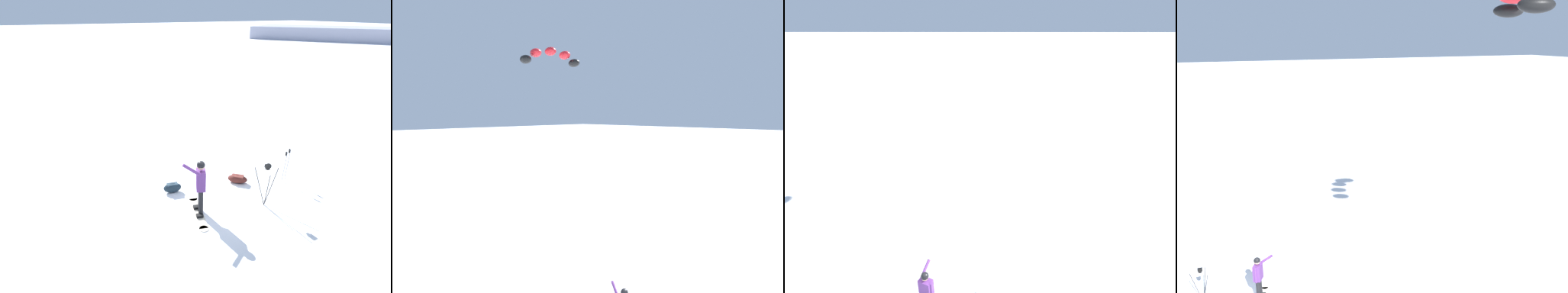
# 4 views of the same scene
# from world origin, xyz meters

# --- Properties ---
(traction_kite) EXTENTS (3.57, 2.38, 1.00)m
(traction_kite) POSITION_xyz_m (-3.50, -8.46, 10.55)
(traction_kite) COLOR black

